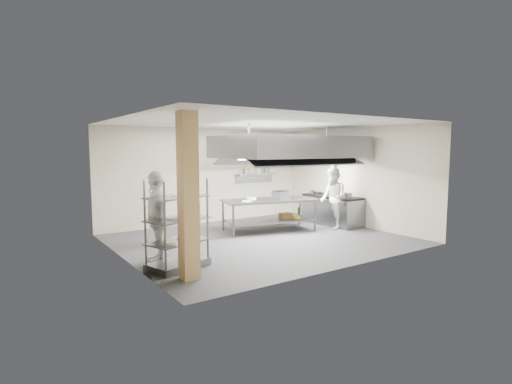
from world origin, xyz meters
TOP-DOWN VIEW (x-y plane):
  - floor at (0.00, 0.00)m, footprint 7.00×7.00m
  - ceiling at (0.00, 0.00)m, footprint 7.00×7.00m
  - wall_back at (0.00, 3.00)m, footprint 7.00×0.00m
  - wall_left at (-3.50, 0.00)m, footprint 0.00×6.00m
  - wall_right at (3.50, 0.00)m, footprint 0.00×6.00m
  - column at (-2.90, -1.90)m, footprint 0.30×0.30m
  - exhaust_hood at (1.30, 0.40)m, footprint 4.00×2.50m
  - hood_strip_a at (0.40, 0.40)m, footprint 1.60×0.12m
  - hood_strip_b at (2.20, 0.40)m, footprint 1.60×0.12m
  - wall_shelf at (1.80, 2.84)m, footprint 1.50×0.28m
  - island at (0.85, 0.80)m, footprint 2.82×1.66m
  - island_worktop at (0.85, 0.80)m, footprint 2.82×1.66m
  - island_undershelf at (0.85, 0.80)m, footprint 2.59×1.50m
  - pass_rack at (-2.80, -1.16)m, footprint 1.32×1.00m
  - cooking_range at (3.08, 0.50)m, footprint 0.80×2.00m
  - range_top at (3.08, 0.50)m, footprint 0.78×1.96m
  - chef_head at (-1.60, 0.85)m, footprint 0.54×0.67m
  - chef_line at (2.60, -0.00)m, footprint 0.98×1.08m
  - chef_plating at (-3.00, -0.58)m, footprint 0.76×1.20m
  - griddle at (1.25, 0.76)m, footprint 0.47×0.39m
  - wicker_basket at (1.39, 0.72)m, footprint 0.39×0.30m
  - stockpot at (3.02, 0.54)m, footprint 0.26×0.26m
  - plate_stack at (-2.80, -1.16)m, footprint 0.28×0.28m

SIDE VIEW (x-z plane):
  - floor at x=0.00m, z-range 0.00..0.00m
  - island_undershelf at x=0.85m, z-range 0.28..0.32m
  - wicker_basket at x=1.39m, z-range 0.32..0.47m
  - cooking_range at x=3.08m, z-range 0.00..0.84m
  - island at x=0.85m, z-range 0.00..0.91m
  - plate_stack at x=-2.80m, z-range 0.54..0.59m
  - chef_head at x=-1.60m, z-range 0.00..1.61m
  - range_top at x=3.08m, z-range 0.84..0.90m
  - pass_rack at x=-2.80m, z-range 0.00..1.76m
  - island_worktop at x=0.85m, z-range 0.85..0.91m
  - chef_line at x=2.60m, z-range 0.00..1.80m
  - chef_plating at x=-3.00m, z-range 0.00..1.91m
  - stockpot at x=3.02m, z-range 0.90..1.08m
  - griddle at x=1.25m, z-range 0.91..1.12m
  - wall_back at x=0.00m, z-range -2.00..5.00m
  - wall_left at x=-3.50m, z-range -1.50..4.50m
  - wall_right at x=3.50m, z-range -1.50..4.50m
  - column at x=-2.90m, z-range 0.00..3.00m
  - wall_shelf at x=1.80m, z-range 1.48..1.52m
  - hood_strip_a at x=0.40m, z-range 2.06..2.10m
  - hood_strip_b at x=2.20m, z-range 2.06..2.10m
  - exhaust_hood at x=1.30m, z-range 2.10..2.70m
  - ceiling at x=0.00m, z-range 3.00..3.00m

